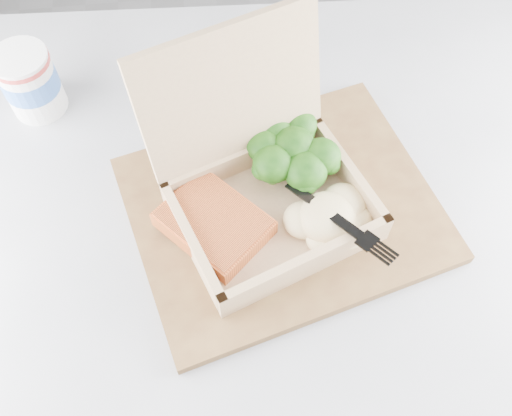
{
  "coord_description": "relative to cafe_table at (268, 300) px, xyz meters",
  "views": [
    {
      "loc": [
        0.61,
        0.26,
        1.33
      ],
      "look_at": [
        0.65,
        0.57,
        0.78
      ],
      "focal_mm": 40.0,
      "sensor_mm": 36.0,
      "label": 1
    }
  ],
  "objects": [
    {
      "name": "plastic_fork",
      "position": [
        0.05,
        0.02,
        0.25
      ],
      "size": [
        0.11,
        0.13,
        0.02
      ],
      "rotation": [
        0.0,
        0.0,
        3.79
      ],
      "color": "black",
      "rests_on": "mashed_potatoes"
    },
    {
      "name": "salmon_fillet",
      "position": [
        -0.06,
        0.01,
        0.23
      ],
      "size": [
        0.14,
        0.14,
        0.02
      ],
      "primitive_type": "cube",
      "rotation": [
        0.0,
        0.0,
        0.74
      ],
      "color": "#CF6328",
      "rests_on": "takeout_container"
    },
    {
      "name": "serving_tray",
      "position": [
        0.02,
        0.04,
        0.2
      ],
      "size": [
        0.41,
        0.36,
        0.01
      ],
      "primitive_type": "cube",
      "rotation": [
        0.0,
        0.0,
        0.25
      ],
      "color": "brown",
      "rests_on": "cafe_table"
    },
    {
      "name": "mashed_potatoes",
      "position": [
        0.06,
        0.0,
        0.23
      ],
      "size": [
        0.1,
        0.09,
        0.04
      ],
      "primitive_type": "ellipsoid",
      "color": "#D5BF89",
      "rests_on": "takeout_container"
    },
    {
      "name": "receipt",
      "position": [
        0.03,
        0.22,
        0.19
      ],
      "size": [
        0.1,
        0.14,
        0.0
      ],
      "primitive_type": "cube",
      "rotation": [
        0.0,
        0.0,
        -0.23
      ],
      "color": "silver",
      "rests_on": "cafe_table"
    },
    {
      "name": "takeout_container",
      "position": [
        -0.01,
        0.05,
        0.25
      ],
      "size": [
        0.27,
        0.26,
        0.2
      ],
      "rotation": [
        0.0,
        0.0,
        0.35
      ],
      "color": "tan",
      "rests_on": "serving_tray"
    },
    {
      "name": "cafe_table",
      "position": [
        0.0,
        0.0,
        0.0
      ],
      "size": [
        0.86,
        0.86,
        0.73
      ],
      "rotation": [
        0.0,
        0.0,
        -0.06
      ],
      "color": "black",
      "rests_on": "floor"
    },
    {
      "name": "broccoli_pile",
      "position": [
        0.04,
        0.09,
        0.24
      ],
      "size": [
        0.12,
        0.12,
        0.04
      ],
      "primitive_type": null,
      "color": "#2C6616",
      "rests_on": "takeout_container"
    },
    {
      "name": "paper_cup",
      "position": [
        -0.28,
        0.24,
        0.24
      ],
      "size": [
        0.07,
        0.07,
        0.09
      ],
      "color": "white",
      "rests_on": "cafe_table"
    }
  ]
}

